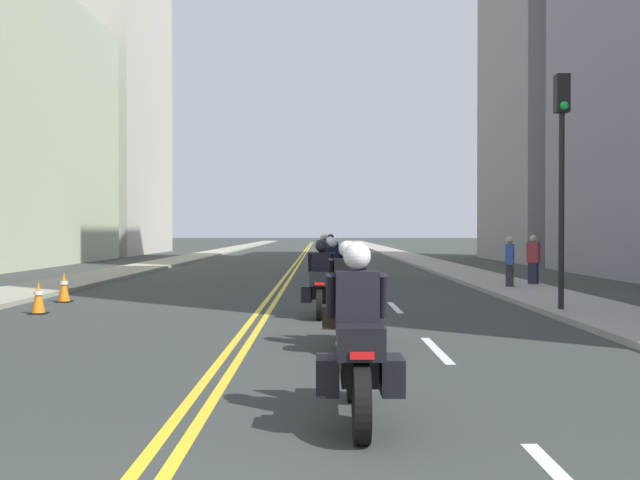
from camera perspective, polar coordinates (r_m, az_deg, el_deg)
ground_plane at (r=50.88m, az=-1.31°, el=-1.28°), size 264.00×264.00×0.00m
sidewalk_left at (r=51.54m, az=-9.20°, el=-1.20°), size 2.28×144.00×0.12m
sidewalk_right at (r=51.20m, az=6.64°, el=-1.20°), size 2.28×144.00×0.12m
centreline_yellow_inner at (r=50.88m, az=-1.44°, el=-1.28°), size 0.12×132.00×0.01m
centreline_yellow_outer at (r=50.88m, az=-1.17°, el=-1.28°), size 0.12×132.00×0.01m
lane_dashes_white at (r=31.93m, az=3.20°, el=-2.46°), size 0.14×56.40×0.01m
building_left_2 at (r=60.20m, az=-16.19°, el=9.71°), size 7.17×15.17×22.44m
building_right_2 at (r=46.36m, az=18.35°, el=11.34°), size 7.32×12.01×20.70m
motorcycle_0 at (r=6.81m, az=3.04°, el=-8.67°), size 0.76×2.20×1.67m
motorcycle_1 at (r=11.02m, az=2.25°, el=-5.00°), size 0.76×2.18×1.62m
motorcycle_2 at (r=15.11m, az=0.18°, el=-3.53°), size 0.78×2.15×1.59m
motorcycle_3 at (r=19.76m, az=1.06°, el=-2.55°), size 0.78×2.19×1.59m
motorcycle_4 at (r=24.26m, az=0.88°, el=-1.97°), size 0.76×2.25×1.58m
motorcycle_5 at (r=28.13m, az=0.92°, el=-1.53°), size 0.77×2.15×1.65m
motorcycle_6 at (r=32.92m, az=0.31°, el=-1.21°), size 0.77×2.25×1.61m
motorcycle_7 at (r=36.88m, az=0.50°, el=-1.01°), size 0.78×2.20×1.61m
traffic_cone_0 at (r=19.25m, az=-19.24°, el=-3.47°), size 0.36×0.36×0.76m
traffic_cone_1 at (r=16.73m, az=-21.00°, el=-4.20°), size 0.35×0.35×0.70m
traffic_light_near at (r=16.33m, az=18.41°, el=6.62°), size 0.28×0.38×5.06m
pedestrian_0 at (r=22.43m, az=14.66°, el=-1.72°), size 0.34×0.42×1.61m
pedestrian_1 at (r=23.72m, az=16.38°, el=-1.55°), size 0.42×0.39×1.64m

